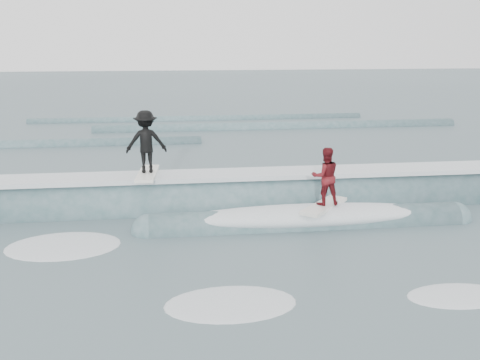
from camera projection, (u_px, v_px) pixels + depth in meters
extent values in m
plane|color=#3B4D56|center=(250.00, 239.00, 14.41)|extent=(160.00, 160.00, 0.00)
cylinder|color=#395D60|center=(236.00, 205.00, 17.34)|extent=(18.19, 1.90, 1.90)
cylinder|color=#395D60|center=(307.00, 225.00, 15.45)|extent=(9.00, 1.04, 1.04)
sphere|color=#395D60|center=(150.00, 232.00, 14.90)|extent=(1.04, 1.04, 1.04)
sphere|color=#395D60|center=(453.00, 219.00, 16.00)|extent=(1.04, 1.04, 1.04)
cube|color=white|center=(236.00, 174.00, 17.08)|extent=(18.00, 1.30, 0.14)
ellipsoid|color=white|center=(307.00, 215.00, 15.37)|extent=(7.60, 1.30, 0.60)
cube|color=white|center=(148.00, 174.00, 16.71)|extent=(0.70, 2.04, 0.10)
imported|color=black|center=(146.00, 142.00, 16.45)|extent=(1.28, 0.78, 1.93)
cube|color=silver|center=(324.00, 206.00, 15.36)|extent=(1.74, 1.86, 0.10)
imported|color=#5D1116|center=(325.00, 176.00, 15.14)|extent=(0.82, 0.65, 1.66)
ellipsoid|color=white|center=(63.00, 246.00, 13.90)|extent=(2.94, 2.01, 0.10)
ellipsoid|color=white|center=(231.00, 304.00, 10.87)|extent=(2.82, 1.92, 0.10)
ellipsoid|color=white|center=(391.00, 212.00, 16.59)|extent=(1.98, 1.35, 0.10)
ellipsoid|color=white|center=(458.00, 296.00, 11.20)|extent=(2.32, 1.58, 0.10)
cylinder|color=#395D60|center=(279.00, 128.00, 32.21)|extent=(22.00, 0.80, 0.80)
cylinder|color=#395D60|center=(199.00, 120.00, 35.48)|extent=(22.00, 0.60, 0.60)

